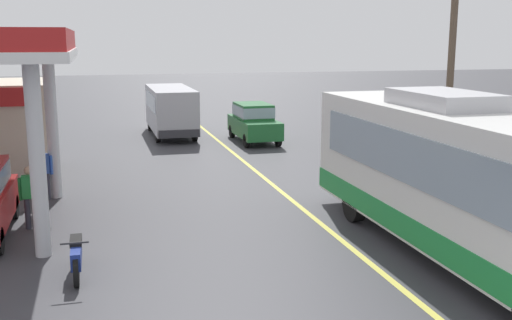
# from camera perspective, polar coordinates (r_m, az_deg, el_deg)

# --- Properties ---
(ground) EXTENTS (120.00, 120.00, 0.00)m
(ground) POSITION_cam_1_polar(r_m,az_deg,el_deg) (26.91, -2.37, 0.85)
(ground) COLOR #38383D
(lane_divider_stripe) EXTENTS (0.16, 50.00, 0.01)m
(lane_divider_stripe) POSITION_cam_1_polar(r_m,az_deg,el_deg) (22.15, 0.44, -1.40)
(lane_divider_stripe) COLOR #D8CC4C
(lane_divider_stripe) RESTS_ON ground
(coach_bus_main) EXTENTS (2.60, 11.04, 3.69)m
(coach_bus_main) POSITION_cam_1_polar(r_m,az_deg,el_deg) (14.16, 18.86, -2.20)
(coach_bus_main) COLOR white
(coach_bus_main) RESTS_ON ground
(minibus_opposing_lane) EXTENTS (2.04, 6.13, 2.44)m
(minibus_opposing_lane) POSITION_cam_1_polar(r_m,az_deg,el_deg) (31.30, -7.99, 4.95)
(minibus_opposing_lane) COLOR #A5A5AD
(minibus_opposing_lane) RESTS_ON ground
(motorcycle_parked_forecourt) EXTENTS (0.55, 1.80, 0.92)m
(motorcycle_parked_forecourt) POSITION_cam_1_polar(r_m,az_deg,el_deg) (13.36, -16.44, -8.55)
(motorcycle_parked_forecourt) COLOR black
(motorcycle_parked_forecourt) RESTS_ON ground
(pedestrian_near_pump) EXTENTS (0.55, 0.22, 1.66)m
(pedestrian_near_pump) POSITION_cam_1_polar(r_m,az_deg,el_deg) (19.73, -19.25, -0.87)
(pedestrian_near_pump) COLOR #33333F
(pedestrian_near_pump) RESTS_ON ground
(pedestrian_by_shop) EXTENTS (0.55, 0.22, 1.66)m
(pedestrian_by_shop) POSITION_cam_1_polar(r_m,az_deg,el_deg) (16.81, -20.40, -2.99)
(pedestrian_by_shop) COLOR #33333F
(pedestrian_by_shop) RESTS_ON ground
(car_trailing_behind_bus) EXTENTS (1.70, 4.20, 1.82)m
(car_trailing_behind_bus) POSITION_cam_1_polar(r_m,az_deg,el_deg) (29.25, -0.22, 3.71)
(car_trailing_behind_bus) COLOR #1E602D
(car_trailing_behind_bus) RESTS_ON ground
(utility_pole_roadside) EXTENTS (1.80, 0.24, 7.54)m
(utility_pole_roadside) POSITION_cam_1_polar(r_m,az_deg,el_deg) (21.88, 17.77, 8.34)
(utility_pole_roadside) COLOR brown
(utility_pole_roadside) RESTS_ON ground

